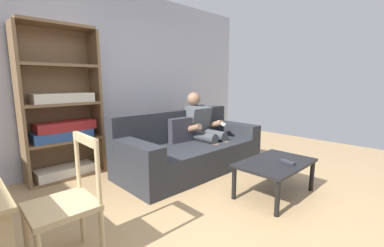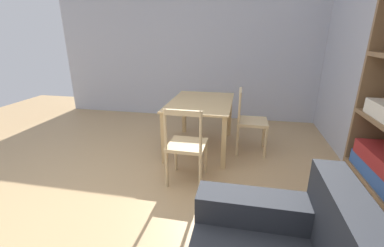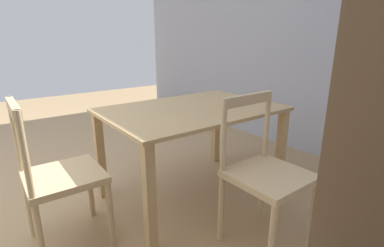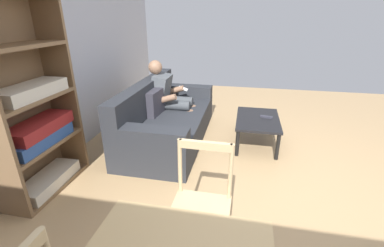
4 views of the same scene
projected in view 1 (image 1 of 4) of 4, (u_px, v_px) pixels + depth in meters
ground_plane at (213, 246)px, 1.99m from camera, size 8.88×8.88×0.00m
wall_back at (77, 77)px, 3.62m from camera, size 6.88×0.12×2.70m
couch at (189, 149)px, 3.73m from camera, size 2.17×0.97×0.85m
person_lounging at (203, 128)px, 3.96m from camera, size 0.59×0.86×1.11m
coffee_table at (275, 166)px, 2.85m from camera, size 0.92×0.59×0.39m
tv_remote at (288, 162)px, 2.79m from camera, size 0.08×0.18×0.02m
bookshelf at (62, 116)px, 3.32m from camera, size 0.96×0.36×1.99m
dining_chair_facing_couch at (66, 204)px, 1.74m from camera, size 0.42×0.42×0.91m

